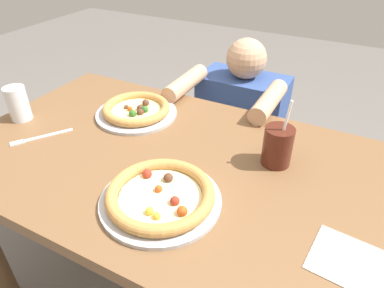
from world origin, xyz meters
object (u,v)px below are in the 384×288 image
Objects in this scene: diner_seated at (238,142)px; fork at (39,138)px; pizza_far at (136,110)px; pizza_near at (160,196)px; water_cup_clear at (18,103)px; drink_cup_colored at (278,146)px.

fork is at bearing -119.53° from diner_seated.
pizza_far is 1.69× the size of fork.
diner_seated reaches higher than pizza_near.
water_cup_clear is at bearing 168.61° from pizza_near.
diner_seated is (0.44, 0.78, -0.34)m from fork.
pizza_near is 2.57× the size of water_cup_clear.
drink_cup_colored is at bearing 10.65° from water_cup_clear.
diner_seated is at bearing 63.90° from pizza_far.
drink_cup_colored reaches higher than diner_seated.
pizza_near is 0.49m from pizza_far.
drink_cup_colored is 1.71× the size of water_cup_clear.
drink_cup_colored reaches higher than fork.
drink_cup_colored is at bearing 54.93° from pizza_near.
diner_seated is at bearing 119.19° from drink_cup_colored.
pizza_far is 0.35m from fork.
pizza_near is at bearing -11.39° from water_cup_clear.
drink_cup_colored is (0.54, -0.05, 0.04)m from pizza_far.
drink_cup_colored reaches higher than pizza_near.
drink_cup_colored is 1.20× the size of fork.
water_cup_clear is at bearing -148.44° from pizza_far.
pizza_near reaches higher than fork.
diner_seated is (0.60, 0.71, -0.40)m from water_cup_clear.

